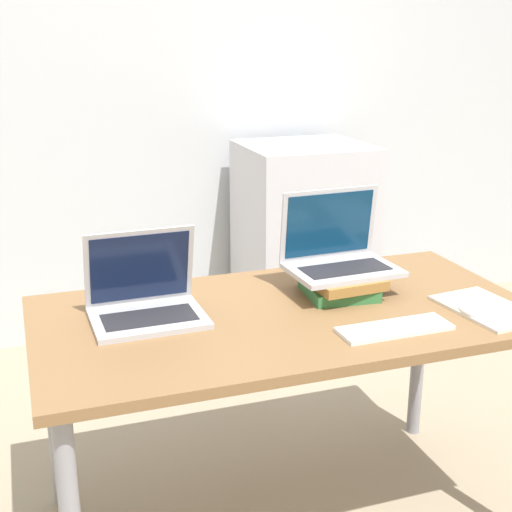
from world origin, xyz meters
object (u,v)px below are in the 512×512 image
(laptop_left, at_px, (145,301))
(book_stack, at_px, (340,284))
(mini_fridge, at_px, (303,244))
(mouse, at_px, (471,311))
(laptop_on_books, at_px, (338,254))
(wireless_keyboard, at_px, (395,328))
(notepad, at_px, (487,309))

(laptop_left, xyz_separation_m, book_stack, (0.60, -0.01, -0.02))
(book_stack, relative_size, mini_fridge, 0.25)
(laptop_left, bearing_deg, mini_fridge, 50.56)
(mouse, height_order, mini_fridge, mini_fridge)
(laptop_on_books, height_order, wireless_keyboard, laptop_on_books)
(mouse, distance_m, mini_fridge, 1.52)
(book_stack, relative_size, notepad, 0.77)
(laptop_on_books, xyz_separation_m, wireless_keyboard, (0.01, -0.35, -0.11))
(laptop_left, relative_size, mouse, 3.14)
(mini_fridge, bearing_deg, mouse, -94.05)
(notepad, relative_size, mini_fridge, 0.32)
(laptop_left, distance_m, wireless_keyboard, 0.70)
(laptop_left, xyz_separation_m, laptop_on_books, (0.62, 0.03, 0.07))
(laptop_on_books, xyz_separation_m, mini_fridge, (0.38, 1.17, -0.34))
(laptop_left, distance_m, notepad, 0.99)
(mouse, bearing_deg, laptop_left, 161.65)
(notepad, bearing_deg, mouse, -163.43)
(book_stack, distance_m, mouse, 0.40)
(wireless_keyboard, distance_m, notepad, 0.33)
(book_stack, xyz_separation_m, mini_fridge, (0.39, 1.22, -0.26))
(notepad, bearing_deg, mini_fridge, 88.52)
(wireless_keyboard, bearing_deg, mini_fridge, 76.44)
(wireless_keyboard, relative_size, mouse, 3.14)
(laptop_left, relative_size, mini_fridge, 0.33)
(book_stack, height_order, mini_fridge, mini_fridge)
(laptop_on_books, relative_size, mini_fridge, 0.35)
(laptop_left, xyz_separation_m, wireless_keyboard, (0.63, -0.32, -0.04))
(mouse, xyz_separation_m, mini_fridge, (0.11, 1.50, -0.24))
(book_stack, relative_size, wireless_keyboard, 0.76)
(wireless_keyboard, distance_m, mini_fridge, 1.58)
(book_stack, distance_m, laptop_on_books, 0.09)
(mini_fridge, bearing_deg, wireless_keyboard, -103.56)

